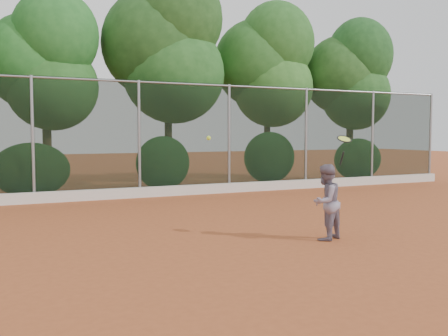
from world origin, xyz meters
name	(u,v)px	position (x,y,z in m)	size (l,w,h in m)	color
ground	(248,242)	(0.00, 0.00, 0.00)	(80.00, 80.00, 0.00)	#A14D26
concrete_curb	(142,192)	(0.00, 6.82, 0.15)	(24.00, 0.20, 0.30)	silver
tennis_player	(326,202)	(1.36, -0.39, 0.68)	(0.66, 0.52, 1.37)	slate
chainlink_fence	(139,135)	(0.00, 7.00, 1.86)	(24.09, 0.09, 3.50)	black
foliage_backdrop	(106,57)	(-0.55, 8.98, 4.40)	(23.70, 3.63, 7.55)	#44311A
tennis_racket	(344,141)	(1.68, -0.49, 1.78)	(0.30, 0.28, 0.54)	black
tennis_ball_in_flight	(209,138)	(-0.72, 0.09, 1.84)	(0.07, 0.07, 0.07)	#C9F237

